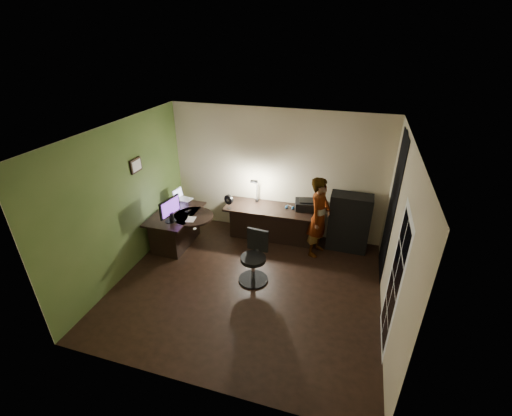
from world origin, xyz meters
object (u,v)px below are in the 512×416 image
(monitor, at_px, (170,213))
(person, at_px, (319,217))
(desk_right, at_px, (272,223))
(office_chair, at_px, (253,259))
(cabinet, at_px, (349,222))
(desk_left, at_px, (177,229))

(monitor, height_order, person, person)
(monitor, distance_m, person, 2.85)
(desk_right, relative_size, office_chair, 2.08)
(desk_right, distance_m, office_chair, 1.45)
(cabinet, xyz_separation_m, person, (-0.57, -0.35, 0.22))
(desk_left, relative_size, cabinet, 1.07)
(cabinet, xyz_separation_m, monitor, (-3.29, -1.19, 0.31))
(office_chair, bearing_deg, monitor, 173.77)
(desk_right, distance_m, monitor, 2.13)
(desk_left, height_order, cabinet, cabinet)
(desk_left, relative_size, monitor, 2.41)
(desk_left, bearing_deg, person, 10.69)
(office_chair, bearing_deg, desk_left, 165.08)
(desk_left, bearing_deg, desk_right, 23.23)
(desk_right, bearing_deg, monitor, -149.26)
(office_chair, relative_size, person, 0.58)
(person, bearing_deg, cabinet, -43.46)
(desk_right, height_order, cabinet, cabinet)
(monitor, bearing_deg, person, 27.84)
(desk_left, xyz_separation_m, desk_right, (1.81, 0.78, -0.00))
(monitor, bearing_deg, desk_right, 42.78)
(office_chair, bearing_deg, cabinet, 50.47)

